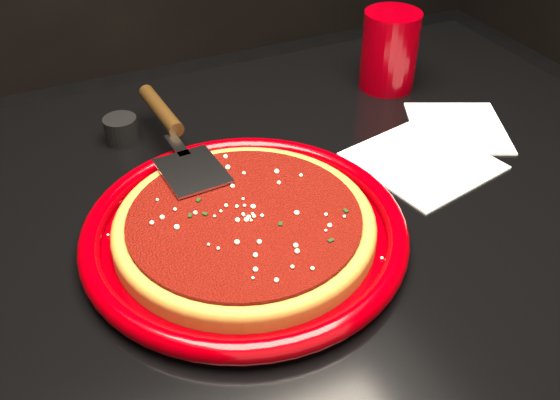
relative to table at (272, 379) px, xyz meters
The scene contains 12 objects.
table is the anchor object (origin of this frame).
plate 0.40m from the table, 135.96° to the right, with size 0.39×0.39×0.03m, color #6E0003.
pizza_crust 0.40m from the table, 135.96° to the right, with size 0.31×0.31×0.02m, color #935F23.
pizza_crust_rim 0.41m from the table, 135.96° to the right, with size 0.31×0.31×0.02m, color #935F23.
pizza_sauce 0.41m from the table, 135.96° to the right, with size 0.28×0.28×0.01m, color #650E08.
parmesan_dusting 0.42m from the table, 135.96° to the right, with size 0.27×0.27×0.01m, color #F5E8C3, non-canonical shape.
basil_flecks 0.42m from the table, 135.96° to the right, with size 0.24×0.24×0.00m, color black, non-canonical shape.
pizza_server 0.45m from the table, 120.49° to the left, with size 0.09×0.32×0.02m, color #AFB1B6, non-canonical shape.
cup 0.58m from the table, 34.16° to the left, with size 0.09×0.09×0.13m, color #900008.
napkin_a 0.44m from the table, ahead, with size 0.17×0.17×0.00m, color silver.
napkin_b 0.51m from the table, ahead, with size 0.14×0.15×0.00m, color silver.
ramekin 0.48m from the table, 120.84° to the left, with size 0.05×0.05×0.04m, color black.
Camera 1 is at (-0.26, -0.58, 1.25)m, focal length 40.00 mm.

